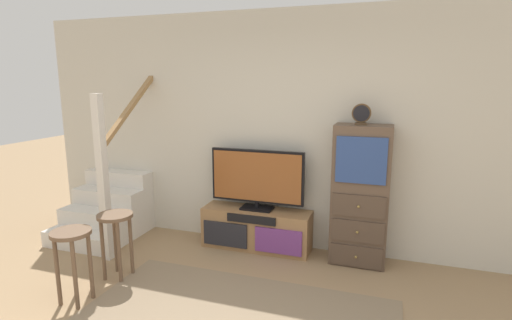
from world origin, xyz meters
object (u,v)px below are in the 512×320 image
bar_stool_near (72,249)px  side_cabinet (360,196)px  desk_clock (361,114)px  bar_stool_far (116,230)px  television (257,178)px  media_console (256,229)px

bar_stool_near → side_cabinet: bearing=35.1°
desk_clock → bar_stool_far: size_ratio=0.32×
desk_clock → bar_stool_near: size_ratio=0.32×
television → bar_stool_near: size_ratio=1.64×
side_cabinet → television: bearing=179.3°
media_console → side_cabinet: size_ratio=0.85×
television → side_cabinet: 1.15m
television → bar_stool_far: bearing=-133.7°
television → bar_stool_far: (-1.08, -1.13, -0.34)m
bar_stool_near → bar_stool_far: (0.07, 0.50, -0.00)m
television → side_cabinet: size_ratio=0.73×
media_console → bar_stool_far: 1.56m
desk_clock → bar_stool_near: desk_clock is taller
media_console → desk_clock: 1.76m
side_cabinet → desk_clock: desk_clock is taller
media_console → bar_stool_far: bearing=-134.3°
television → side_cabinet: side_cabinet is taller
side_cabinet → bar_stool_far: 2.50m
bar_stool_far → media_console: bearing=45.7°
media_console → television: size_ratio=1.16×
television → bar_stool_near: bearing=-125.1°
media_console → desk_clock: (1.12, -0.00, 1.36)m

